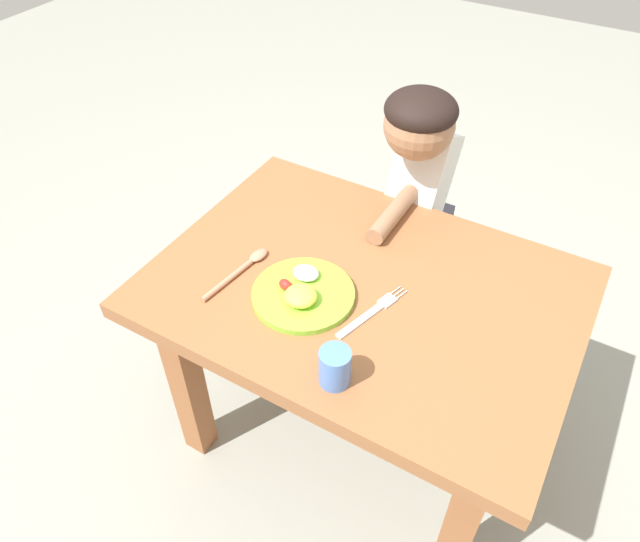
# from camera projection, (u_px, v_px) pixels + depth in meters

# --- Properties ---
(ground_plane) EXTENTS (8.00, 8.00, 0.00)m
(ground_plane) POSITION_uv_depth(u_px,v_px,m) (353.00, 434.00, 1.91)
(ground_plane) COLOR gray
(dining_table) EXTENTS (1.03, 0.75, 0.68)m
(dining_table) POSITION_uv_depth(u_px,v_px,m) (362.00, 317.00, 1.53)
(dining_table) COLOR #935A35
(dining_table) RESTS_ON ground_plane
(plate) EXTENTS (0.25, 0.25, 0.05)m
(plate) POSITION_uv_depth(u_px,v_px,m) (303.00, 293.00, 1.41)
(plate) COLOR #85C936
(plate) RESTS_ON dining_table
(fork) EXTENTS (0.08, 0.22, 0.01)m
(fork) POSITION_uv_depth(u_px,v_px,m) (371.00, 313.00, 1.37)
(fork) COLOR silver
(fork) RESTS_ON dining_table
(spoon) EXTENTS (0.05, 0.23, 0.02)m
(spoon) POSITION_uv_depth(u_px,v_px,m) (243.00, 268.00, 1.48)
(spoon) COLOR tan
(spoon) RESTS_ON dining_table
(drinking_cup) EXTENTS (0.07, 0.07, 0.09)m
(drinking_cup) POSITION_uv_depth(u_px,v_px,m) (335.00, 367.00, 1.21)
(drinking_cup) COLOR #507DD1
(drinking_cup) RESTS_ON dining_table
(person) EXTENTS (0.19, 0.45, 1.01)m
(person) POSITION_uv_depth(u_px,v_px,m) (416.00, 210.00, 1.81)
(person) COLOR #4A4A5B
(person) RESTS_ON ground_plane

